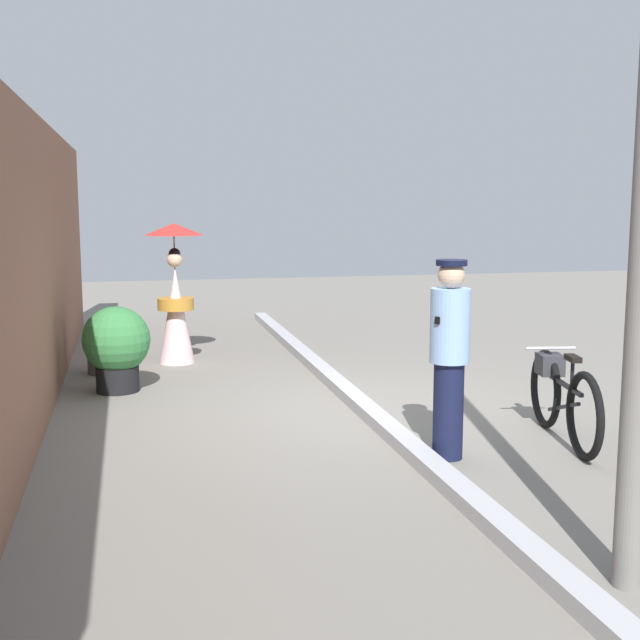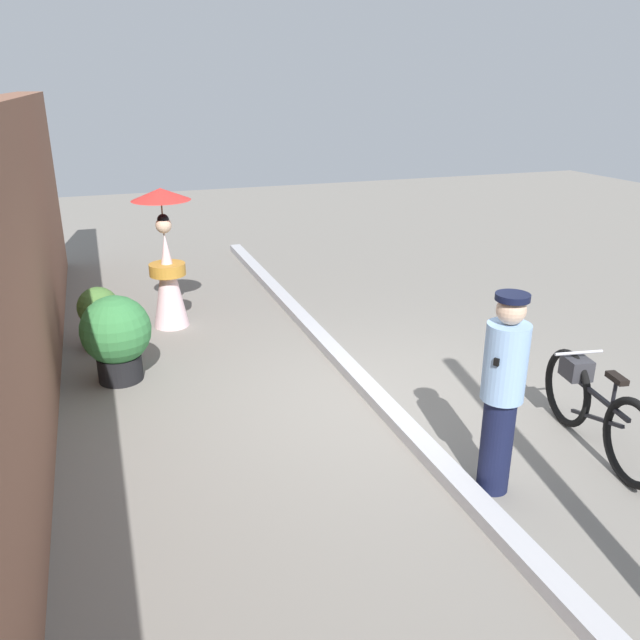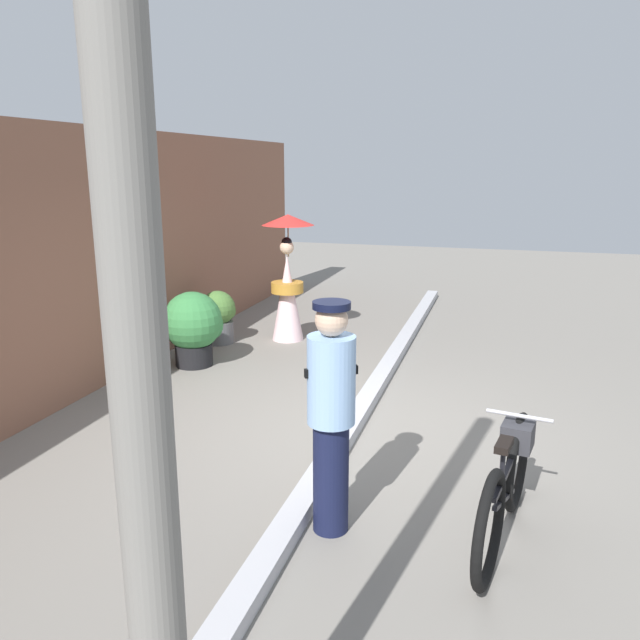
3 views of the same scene
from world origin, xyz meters
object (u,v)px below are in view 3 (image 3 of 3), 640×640
at_px(potted_plant_by_door, 195,325).
at_px(potted_plant_small, 219,315).
at_px(person_with_parasol, 288,279).
at_px(utility_pole, 129,245).
at_px(bicycle_near_officer, 506,484).
at_px(person_officer, 331,412).

height_order(potted_plant_by_door, potted_plant_small, potted_plant_by_door).
height_order(person_with_parasol, utility_pole, utility_pole).
bearing_deg(utility_pole, potted_plant_small, 24.42).
distance_m(person_with_parasol, utility_pole, 7.72).
relative_size(potted_plant_by_door, potted_plant_small, 1.26).
xyz_separation_m(bicycle_near_officer, utility_pole, (-2.72, 1.10, 1.98)).
relative_size(bicycle_near_officer, utility_pole, 0.37).
bearing_deg(person_officer, utility_pole, -177.19).
height_order(bicycle_near_officer, person_officer, person_officer).
bearing_deg(person_officer, potted_plant_by_door, 40.81).
bearing_deg(potted_plant_by_door, potted_plant_small, 9.01).
distance_m(person_with_parasol, potted_plant_by_door, 1.78).
xyz_separation_m(person_with_parasol, potted_plant_by_door, (-1.56, 0.76, -0.40)).
xyz_separation_m(bicycle_near_officer, person_officer, (-0.25, 1.22, 0.50)).
distance_m(potted_plant_by_door, potted_plant_small, 1.11).
xyz_separation_m(person_with_parasol, potted_plant_small, (-0.47, 0.93, -0.53)).
distance_m(potted_plant_small, utility_pole, 7.73).
height_order(potted_plant_small, utility_pole, utility_pole).
height_order(bicycle_near_officer, person_with_parasol, person_with_parasol).
bearing_deg(potted_plant_by_door, person_officer, -139.19).
bearing_deg(person_officer, person_with_parasol, 23.00).
xyz_separation_m(bicycle_near_officer, person_with_parasol, (4.55, 3.25, 0.52)).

